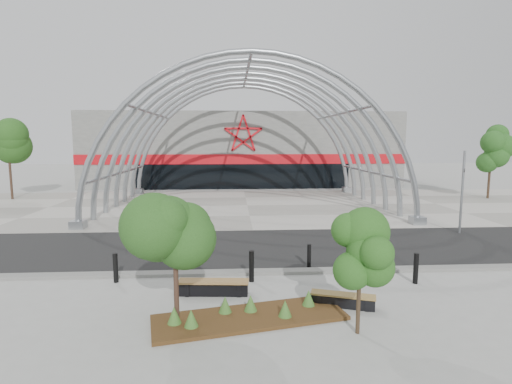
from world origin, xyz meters
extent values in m
plane|color=#979893|center=(0.00, 0.00, 0.00)|extent=(140.00, 140.00, 0.00)
cube|color=black|center=(0.00, 3.50, 0.01)|extent=(140.00, 7.00, 0.02)
cube|color=gray|center=(0.00, 15.50, 0.02)|extent=(60.00, 17.00, 0.04)
cube|color=slate|center=(0.00, -0.25, 0.06)|extent=(60.00, 0.50, 0.12)
cube|color=slate|center=(0.00, 33.50, 4.00)|extent=(34.00, 15.00, 8.00)
cube|color=black|center=(0.00, 26.05, 1.30)|extent=(22.00, 0.25, 2.60)
cube|color=red|center=(0.00, 26.05, 3.10)|extent=(34.00, 0.30, 1.00)
torus|color=#94999E|center=(0.00, 8.00, 0.00)|extent=(20.36, 0.36, 20.36)
torus|color=#94999E|center=(0.00, 10.50, 0.00)|extent=(20.36, 0.36, 20.36)
torus|color=#94999E|center=(0.00, 13.00, 0.00)|extent=(20.36, 0.36, 20.36)
torus|color=#94999E|center=(0.00, 15.50, 0.00)|extent=(20.36, 0.36, 20.36)
torus|color=#94999E|center=(0.00, 18.00, 0.00)|extent=(20.36, 0.36, 20.36)
torus|color=#94999E|center=(0.00, 20.50, 0.00)|extent=(20.36, 0.36, 20.36)
torus|color=#94999E|center=(0.00, 23.00, 0.00)|extent=(20.36, 0.36, 20.36)
cylinder|color=#94999E|center=(9.66, 15.50, 2.59)|extent=(0.20, 15.00, 0.20)
cylinder|color=#94999E|center=(7.07, 15.50, 7.07)|extent=(0.20, 15.00, 0.20)
cylinder|color=#94999E|center=(0.00, 15.50, 10.00)|extent=(0.20, 15.00, 0.20)
cylinder|color=#94999E|center=(-7.07, 15.50, 7.07)|extent=(0.20, 15.00, 0.20)
cylinder|color=#94999E|center=(-9.66, 15.50, 2.59)|extent=(0.20, 15.00, 0.20)
cube|color=#94999E|center=(-10.00, 8.00, 0.25)|extent=(0.80, 0.80, 0.50)
cube|color=#94999E|center=(-10.00, 23.00, 0.25)|extent=(0.80, 0.80, 0.50)
cube|color=#94999E|center=(10.00, 8.00, 0.25)|extent=(0.80, 0.80, 0.50)
cube|color=#94999E|center=(10.00, 23.00, 0.25)|extent=(0.80, 0.80, 0.50)
cube|color=#39280F|center=(-0.66, -4.15, 0.05)|extent=(5.74, 2.85, 0.11)
cone|color=#43722B|center=(-2.27, -4.73, 0.34)|extent=(0.38, 0.38, 0.48)
cone|color=#43722B|center=(-0.62, -3.82, 0.34)|extent=(0.38, 0.38, 0.48)
cone|color=#43722B|center=(0.34, -4.26, 0.34)|extent=(0.38, 0.38, 0.48)
cone|color=#43722B|center=(-1.37, -3.88, 0.34)|extent=(0.38, 0.38, 0.48)
cone|color=#43722B|center=(1.16, -3.53, 0.34)|extent=(0.38, 0.38, 0.48)
cone|color=#43722B|center=(-2.75, -4.51, 0.34)|extent=(0.38, 0.38, 0.48)
cylinder|color=gray|center=(11.30, 5.71, 2.26)|extent=(0.13, 0.13, 4.52)
imported|color=black|center=(11.30, 5.71, 3.25)|extent=(0.31, 0.63, 0.13)
cylinder|color=#321E19|center=(-2.70, -4.37, 1.09)|extent=(0.14, 0.14, 2.19)
ellipsoid|color=#1C3D16|center=(-2.70, -4.37, 3.08)|extent=(1.88, 1.88, 2.39)
cylinder|color=black|center=(2.16, -5.16, 0.82)|extent=(0.11, 0.11, 1.65)
ellipsoid|color=#1D4A15|center=(2.16, -5.16, 2.32)|extent=(1.36, 1.36, 1.80)
cube|color=black|center=(-1.78, -2.25, 0.19)|extent=(2.29, 0.60, 0.39)
cube|color=black|center=(-2.62, -2.19, 0.23)|extent=(0.17, 0.51, 0.45)
cube|color=black|center=(-0.93, -2.31, 0.23)|extent=(0.17, 0.51, 0.45)
cube|color=brown|center=(-1.78, -2.25, 0.45)|extent=(2.35, 0.68, 0.07)
cube|color=black|center=(2.24, -3.46, 0.16)|extent=(1.92, 0.95, 0.32)
cube|color=black|center=(1.56, -3.23, 0.19)|extent=(0.24, 0.43, 0.38)
cube|color=black|center=(2.91, -3.69, 0.19)|extent=(0.24, 0.43, 0.38)
cube|color=olive|center=(2.24, -3.46, 0.38)|extent=(1.99, 1.03, 0.06)
cylinder|color=black|center=(-5.35, -0.89, 0.54)|extent=(0.17, 0.17, 1.07)
cylinder|color=black|center=(-0.46, -1.10, 0.57)|extent=(0.18, 0.18, 1.14)
cylinder|color=black|center=(1.91, 0.33, 0.48)|extent=(0.15, 0.15, 0.96)
cylinder|color=black|center=(3.26, -1.53, 0.44)|extent=(0.14, 0.14, 0.89)
cylinder|color=black|center=(5.38, -1.64, 0.55)|extent=(0.18, 0.18, 1.10)
cylinder|color=black|center=(-20.00, 20.00, 1.65)|extent=(0.20, 0.20, 3.30)
ellipsoid|color=#1A4212|center=(-20.00, 20.00, 4.65)|extent=(3.00, 3.00, 3.60)
cylinder|color=#302216|center=(21.00, 18.00, 1.51)|extent=(0.20, 0.20, 3.03)
ellipsoid|color=#184718|center=(21.00, 18.00, 4.26)|extent=(2.70, 2.70, 3.30)
camera|label=1|loc=(-1.13, -15.00, 5.12)|focal=28.00mm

